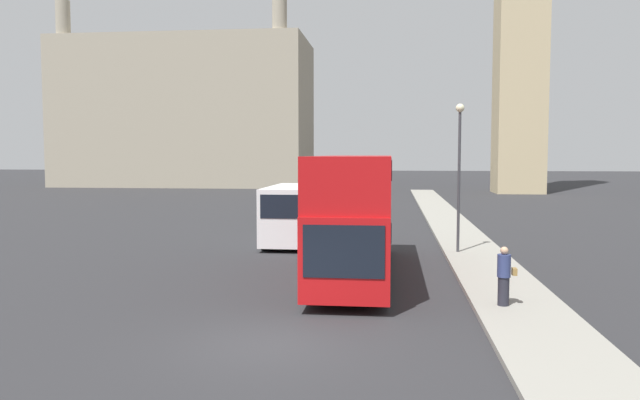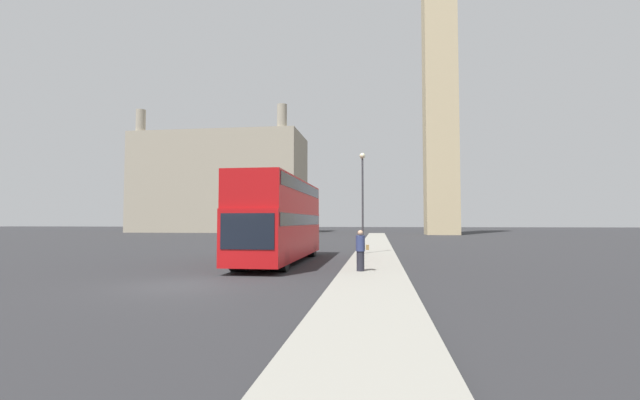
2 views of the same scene
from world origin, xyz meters
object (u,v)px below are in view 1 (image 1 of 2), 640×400
Objects in this scene: pedestrian at (504,276)px; red_double_decker_bus at (356,209)px; white_van at (292,213)px; parked_sedan at (307,205)px; street_lamp at (459,156)px.

red_double_decker_bus is at bearing 133.73° from pedestrian.
pedestrian is at bearing -46.27° from red_double_decker_bus.
pedestrian is at bearing -56.86° from white_van.
red_double_decker_bus is 8.27m from white_van.
parked_sedan is (-4.73, 21.97, -1.70)m from red_double_decker_bus.
street_lamp is at bearing 50.55° from red_double_decker_bus.
street_lamp is at bearing -62.56° from parked_sedan.
pedestrian is 28.03m from parked_sedan.
street_lamp reaches higher than parked_sedan.
white_van is at bearing 123.14° from pedestrian.
red_double_decker_bus is 1.82× the size of street_lamp.
red_double_decker_bus reaches higher than parked_sedan.
parked_sedan is at bearing 94.91° from white_van.
red_double_decker_bus is at bearing -64.94° from white_van.
street_lamp is at bearing 91.50° from pedestrian.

